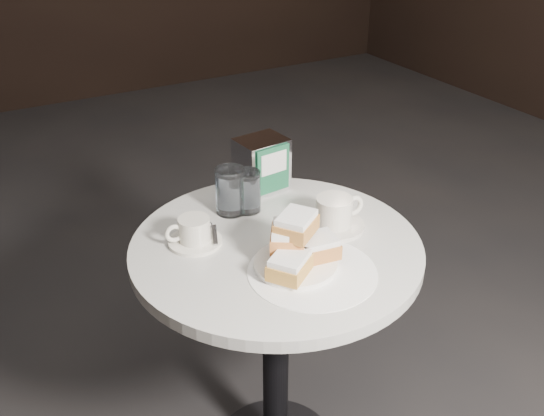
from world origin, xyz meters
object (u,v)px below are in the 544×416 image
(cafe_table, at_px, (276,308))
(coffee_cup_right, at_px, (334,215))
(water_glass_left, at_px, (230,191))
(water_glass_right, at_px, (247,192))
(beignet_plate, at_px, (297,249))
(napkin_dispenser, at_px, (262,165))
(coffee_cup_left, at_px, (194,233))

(cafe_table, height_order, coffee_cup_right, coffee_cup_right)
(water_glass_left, bearing_deg, cafe_table, -81.54)
(coffee_cup_right, distance_m, water_glass_right, 0.23)
(coffee_cup_right, bearing_deg, water_glass_right, 130.53)
(cafe_table, height_order, water_glass_left, water_glass_left)
(cafe_table, xyz_separation_m, beignet_plate, (-0.01, -0.11, 0.24))
(water_glass_left, xyz_separation_m, napkin_dispenser, (0.13, 0.07, 0.02))
(beignet_plate, xyz_separation_m, napkin_dispenser, (0.11, 0.37, 0.03))
(coffee_cup_right, bearing_deg, cafe_table, 179.12)
(napkin_dispenser, bearing_deg, water_glass_right, -142.72)
(beignet_plate, distance_m, water_glass_right, 0.28)
(water_glass_right, bearing_deg, cafe_table, -94.76)
(water_glass_left, height_order, napkin_dispenser, napkin_dispenser)
(coffee_cup_left, bearing_deg, water_glass_left, 40.31)
(coffee_cup_left, height_order, water_glass_left, water_glass_left)
(water_glass_right, bearing_deg, napkin_dispenser, 43.58)
(coffee_cup_right, height_order, napkin_dispenser, napkin_dispenser)
(coffee_cup_left, distance_m, coffee_cup_right, 0.35)
(cafe_table, xyz_separation_m, napkin_dispenser, (0.10, 0.26, 0.27))
(water_glass_left, bearing_deg, beignet_plate, -86.13)
(coffee_cup_right, xyz_separation_m, napkin_dispenser, (-0.06, 0.27, 0.04))
(cafe_table, height_order, water_glass_right, water_glass_right)
(water_glass_right, distance_m, napkin_dispenser, 0.12)
(beignet_plate, height_order, coffee_cup_right, beignet_plate)
(cafe_table, height_order, napkin_dispenser, napkin_dispenser)
(beignet_plate, xyz_separation_m, water_glass_right, (0.02, 0.28, 0.01))
(beignet_plate, bearing_deg, coffee_cup_right, 30.57)
(coffee_cup_right, bearing_deg, water_glass_left, 135.79)
(beignet_plate, height_order, water_glass_right, beignet_plate)
(cafe_table, bearing_deg, beignet_plate, -94.25)
(water_glass_right, bearing_deg, beignet_plate, -94.56)
(beignet_plate, height_order, coffee_cup_left, beignet_plate)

